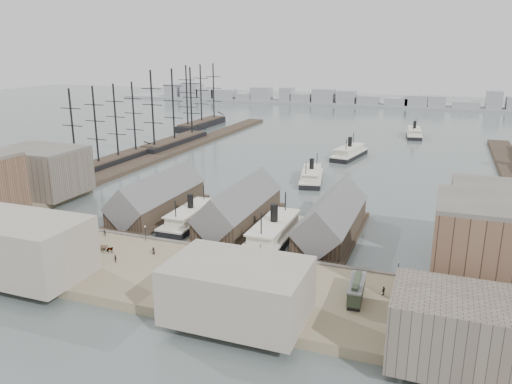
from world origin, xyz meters
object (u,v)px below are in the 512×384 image
at_px(horse_cart_left, 28,241).
at_px(horse_cart_right, 223,288).
at_px(ferry_docked_west, 191,217).
at_px(horse_cart_center, 107,249).
at_px(tram, 356,290).

xyz_separation_m(horse_cart_left, horse_cart_right, (53.82, -5.71, -0.02)).
bearing_deg(horse_cart_right, horse_cart_left, 82.08).
bearing_deg(ferry_docked_west, horse_cart_right, -54.54).
bearing_deg(horse_cart_center, tram, -99.87).
relative_size(horse_cart_left, horse_cart_right, 1.05).
distance_m(ferry_docked_west, horse_cart_right, 46.21).
height_order(tram, horse_cart_right, tram).
relative_size(ferry_docked_west, horse_cart_left, 5.31).
distance_m(horse_cart_left, horse_cart_center, 20.80).
bearing_deg(horse_cart_left, horse_cart_center, -59.34).
bearing_deg(ferry_docked_west, horse_cart_left, -130.25).
height_order(ferry_docked_west, horse_cart_center, ferry_docked_west).
xyz_separation_m(tram, horse_cart_center, (-57.89, 2.37, -1.04)).
distance_m(horse_cart_left, horse_cart_right, 54.13).
distance_m(ferry_docked_west, tram, 60.34).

